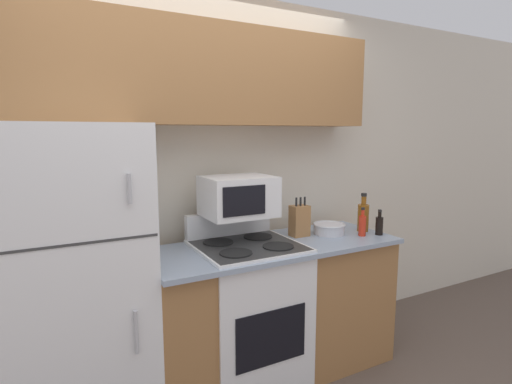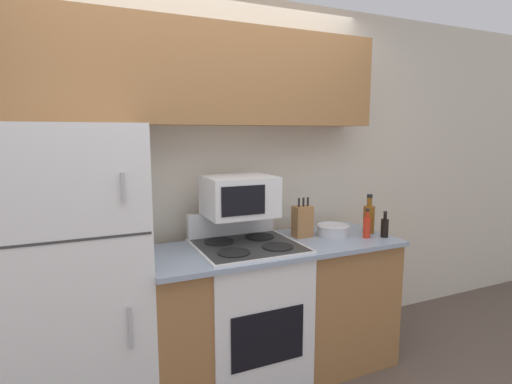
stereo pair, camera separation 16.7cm
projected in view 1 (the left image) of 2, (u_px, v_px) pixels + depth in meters
wall_back at (196, 182)px, 2.76m from camera, size 8.00×0.05×2.55m
lower_cabinets at (274, 308)px, 2.67m from camera, size 1.65×0.64×0.90m
refrigerator at (74, 283)px, 2.11m from camera, size 0.74×0.73×1.66m
upper_cabinets at (203, 75)px, 2.51m from camera, size 2.39×0.30×0.62m
stove at (248, 312)px, 2.57m from camera, size 0.64×0.62×1.08m
microwave at (238, 196)px, 2.55m from camera, size 0.44×0.36×0.26m
knife_block at (299, 221)px, 2.76m from camera, size 0.12×0.09×0.27m
bowl at (329, 228)px, 2.82m from camera, size 0.23×0.23×0.08m
bottle_hot_sauce at (362, 225)px, 2.77m from camera, size 0.05×0.05×0.20m
bottle_whiskey at (363, 216)px, 2.90m from camera, size 0.08×0.08×0.28m
bottle_soy_sauce at (379, 225)px, 2.80m from camera, size 0.05×0.05×0.18m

